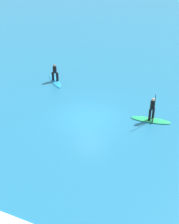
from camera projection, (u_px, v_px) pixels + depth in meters
name	position (u px, v px, depth m)	size (l,w,h in m)	color
ground_plane	(90.00, 118.00, 22.33)	(120.00, 120.00, 0.00)	#1E6B93
surfer_on_green_board	(151.00, 115.00, 21.80)	(2.86, 1.08, 2.38)	#23B266
surfer_on_blue_board	(55.00, 77.00, 27.31)	(2.48, 2.50, 1.61)	#1E8CD1
wave_crest	(3.00, 223.00, 14.39)	(16.23, 0.90, 0.18)	white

